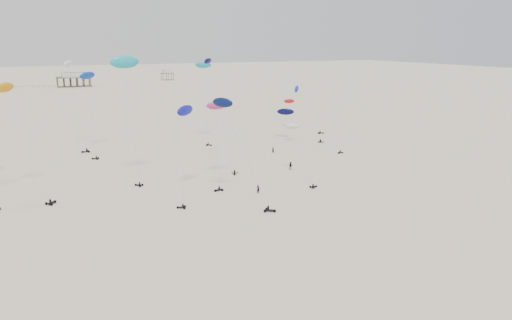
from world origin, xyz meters
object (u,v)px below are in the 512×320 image
pavilion_main (74,80)px  pavilion_small (167,75)px  spectator_0 (258,193)px  rig_9 (217,121)px

pavilion_main → pavilion_small: bearing=23.2°
spectator_0 → rig_9: bearing=-16.7°
pavilion_small → rig_9: bearing=-102.7°
spectator_0 → pavilion_small: bearing=-46.0°
pavilion_small → spectator_0: size_ratio=4.30×
pavilion_main → rig_9: 249.32m
pavilion_main → pavilion_small: size_ratio=2.33×
pavilion_small → spectator_0: pavilion_small is taller
pavilion_main → pavilion_small: pavilion_main is taller
pavilion_main → rig_9: bearing=-88.4°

